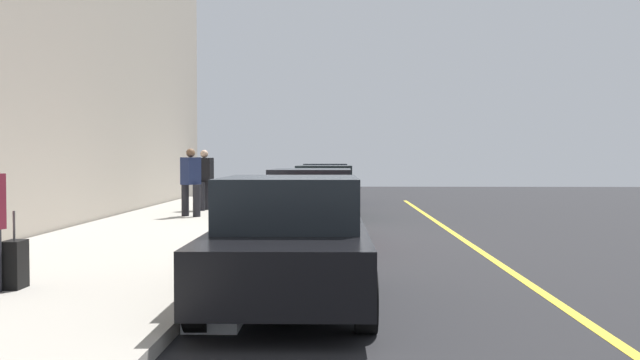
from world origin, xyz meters
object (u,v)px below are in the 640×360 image
(parked_car_green, at_px, (325,191))
(parked_car_black, at_px, (290,241))
(parked_car_navy, at_px, (325,184))
(pedestrian_navy_coat, at_px, (191,180))
(pedestrian_black_coat, at_px, (204,178))
(rolling_suitcase, at_px, (15,264))
(parked_car_red, at_px, (311,206))

(parked_car_green, xyz_separation_m, parked_car_black, (12.48, -0.14, 0.00))
(parked_car_navy, distance_m, parked_car_green, 6.20)
(parked_car_navy, distance_m, pedestrian_navy_coat, 8.55)
(pedestrian_black_coat, bearing_deg, rolling_suitcase, 0.69)
(parked_car_navy, height_order, rolling_suitcase, parked_car_navy)
(parked_car_red, height_order, pedestrian_black_coat, pedestrian_black_coat)
(parked_car_red, bearing_deg, parked_car_black, -0.01)
(parked_car_navy, xyz_separation_m, parked_car_red, (12.67, -0.01, -0.00))
(parked_car_navy, bearing_deg, pedestrian_navy_coat, -23.93)
(parked_car_black, xyz_separation_m, pedestrian_black_coat, (-13.16, -3.52, 0.37))
(pedestrian_navy_coat, bearing_deg, pedestrian_black_coat, -178.30)
(pedestrian_black_coat, relative_size, pedestrian_navy_coat, 0.99)
(parked_car_navy, relative_size, parked_car_green, 1.14)
(parked_car_black, relative_size, rolling_suitcase, 4.46)
(parked_car_green, distance_m, pedestrian_black_coat, 3.74)
(parked_car_green, relative_size, parked_car_black, 0.99)
(parked_car_navy, xyz_separation_m, parked_car_green, (6.20, 0.13, -0.00))
(rolling_suitcase, bearing_deg, pedestrian_navy_coat, -179.52)
(parked_car_black, xyz_separation_m, rolling_suitcase, (-0.13, -3.37, -0.31))
(parked_car_red, relative_size, parked_car_black, 1.03)
(parked_car_black, bearing_deg, parked_car_red, 179.99)
(rolling_suitcase, bearing_deg, parked_car_red, 150.15)
(parked_car_green, xyz_separation_m, pedestrian_navy_coat, (1.62, -3.59, 0.38))
(parked_car_red, xyz_separation_m, pedestrian_black_coat, (-7.16, -3.52, 0.37))
(parked_car_green, bearing_deg, parked_car_navy, -178.82)
(pedestrian_navy_coat, relative_size, rolling_suitcase, 1.94)
(pedestrian_black_coat, height_order, pedestrian_navy_coat, pedestrian_navy_coat)
(parked_car_black, bearing_deg, parked_car_navy, 179.97)
(parked_car_black, relative_size, pedestrian_navy_coat, 2.30)
(parked_car_black, bearing_deg, parked_car_green, 179.37)
(parked_car_green, height_order, pedestrian_navy_coat, pedestrian_navy_coat)
(parked_car_navy, height_order, pedestrian_black_coat, pedestrian_black_coat)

